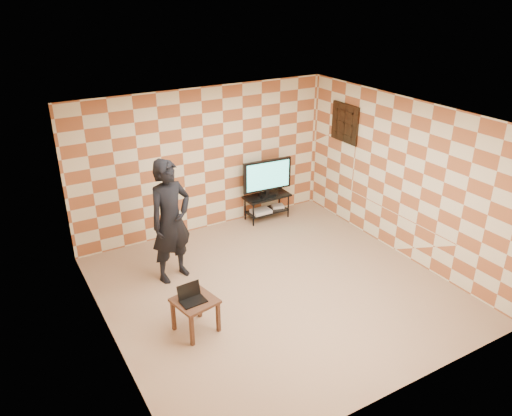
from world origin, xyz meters
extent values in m
plane|color=#9E7F65|center=(0.00, 0.00, 0.00)|extent=(5.00, 5.00, 0.00)
cube|color=beige|center=(0.00, 2.50, 1.35)|extent=(5.00, 0.02, 2.70)
cube|color=beige|center=(0.00, -2.50, 1.35)|extent=(5.00, 0.02, 2.70)
cube|color=beige|center=(-2.50, 0.00, 1.35)|extent=(0.02, 5.00, 2.70)
cube|color=beige|center=(2.50, 0.00, 1.35)|extent=(0.02, 5.00, 2.70)
cube|color=white|center=(0.00, 0.00, 2.70)|extent=(5.00, 5.00, 0.02)
cube|color=black|center=(2.47, 1.55, 1.95)|extent=(0.04, 0.72, 0.72)
cube|color=black|center=(2.47, 1.55, 1.95)|extent=(0.04, 0.03, 0.68)
cube|color=black|center=(2.47, 1.55, 1.95)|extent=(0.04, 0.68, 0.03)
cube|color=black|center=(1.20, 2.24, 0.48)|extent=(0.92, 0.41, 0.04)
cube|color=black|center=(1.20, 2.24, 0.16)|extent=(0.83, 0.37, 0.03)
cylinder|color=black|center=(0.79, 2.07, 0.25)|extent=(0.03, 0.03, 0.50)
cylinder|color=black|center=(0.79, 2.40, 0.25)|extent=(0.03, 0.03, 0.50)
cylinder|color=black|center=(1.60, 2.07, 0.25)|extent=(0.03, 0.03, 0.50)
cylinder|color=black|center=(1.60, 2.40, 0.25)|extent=(0.03, 0.03, 0.50)
cube|color=black|center=(1.20, 2.24, 0.52)|extent=(0.31, 0.21, 0.03)
cube|color=black|center=(1.20, 2.24, 0.57)|extent=(0.08, 0.06, 0.09)
cube|color=black|center=(1.20, 2.24, 0.93)|extent=(1.01, 0.14, 0.62)
cube|color=#49D9CC|center=(1.20, 2.20, 0.93)|extent=(0.90, 0.07, 0.53)
cube|color=silver|center=(1.04, 2.20, 0.20)|extent=(0.38, 0.27, 0.06)
cube|color=silver|center=(1.46, 2.24, 0.20)|extent=(0.28, 0.23, 0.05)
cube|color=#341F12|center=(-1.47, -0.30, 0.48)|extent=(0.61, 0.61, 0.04)
cube|color=#341F12|center=(-1.64, -0.56, 0.23)|extent=(0.06, 0.06, 0.46)
cube|color=#341F12|center=(-1.73, -0.14, 0.23)|extent=(0.06, 0.06, 0.46)
cube|color=#341F12|center=(-1.21, -0.47, 0.23)|extent=(0.06, 0.06, 0.46)
cube|color=#341F12|center=(-1.30, -0.05, 0.23)|extent=(0.06, 0.06, 0.46)
cube|color=black|center=(-1.51, -0.33, 0.51)|extent=(0.34, 0.25, 0.02)
cube|color=black|center=(-1.51, -0.22, 0.61)|extent=(0.33, 0.08, 0.21)
imported|color=black|center=(-1.21, 1.13, 1.00)|extent=(0.83, 0.65, 2.00)
camera|label=1|loc=(-3.53, -5.49, 4.39)|focal=35.00mm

